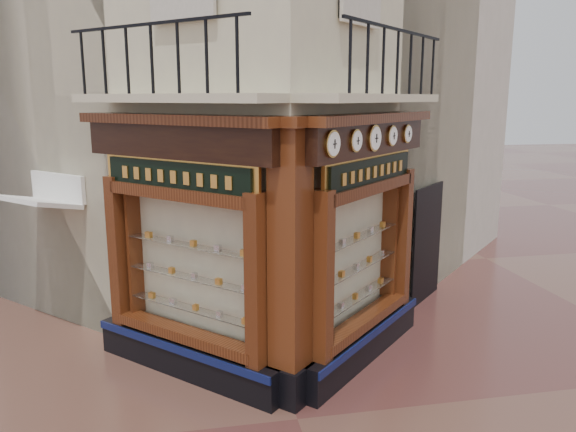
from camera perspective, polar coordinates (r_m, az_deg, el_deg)
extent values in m
plane|color=#502925|center=(7.97, 0.96, -19.94)|extent=(80.00, 80.00, 0.00)
cube|color=#BBAF92|center=(12.98, -4.93, 19.83)|extent=(11.31, 11.31, 12.00)
cube|color=beige|center=(15.34, -15.57, 16.34)|extent=(11.31, 11.31, 11.00)
cube|color=beige|center=(15.79, 3.44, 16.60)|extent=(11.31, 11.31, 11.00)
cube|color=black|center=(9.05, -10.34, -14.01)|extent=(2.72, 2.72, 0.55)
cube|color=#0D1442|center=(8.84, -11.27, -13.17)|extent=(2.50, 2.50, 0.12)
cube|color=#3C190A|center=(7.63, -3.15, -6.67)|extent=(0.37, 0.37, 2.45)
cube|color=#3C190A|center=(9.52, -16.75, -3.39)|extent=(0.37, 0.37, 2.45)
cube|color=beige|center=(8.75, -9.19, -4.54)|extent=(1.80, 1.80, 2.10)
cube|color=black|center=(8.19, -11.11, 7.47)|extent=(2.69, 2.69, 0.50)
cube|color=#3C190A|center=(8.13, -11.55, 9.60)|extent=(2.86, 2.86, 0.14)
cube|color=black|center=(9.49, 7.70, -12.65)|extent=(2.72, 2.72, 0.55)
cube|color=#0D1442|center=(9.33, 8.80, -11.69)|extent=(2.50, 2.50, 0.12)
cube|color=#3C190A|center=(7.79, 3.39, -6.27)|extent=(0.37, 0.37, 2.45)
cube|color=#3C190A|center=(10.21, 11.44, -2.09)|extent=(0.37, 0.37, 2.45)
cube|color=beige|center=(9.13, 6.10, -3.76)|extent=(1.80, 1.80, 2.10)
cube|color=black|center=(8.67, 8.19, 7.80)|extent=(2.69, 2.69, 0.50)
cube|color=#3C190A|center=(8.62, 8.68, 9.83)|extent=(2.86, 2.86, 0.14)
cube|color=black|center=(8.25, 0.22, -16.52)|extent=(0.78, 0.78, 0.55)
cube|color=#3C190A|center=(7.53, 0.23, -3.52)|extent=(0.64, 0.64, 3.50)
cube|color=#3C190A|center=(7.26, 0.24, 9.59)|extent=(0.85, 0.85, 0.14)
cube|color=#BBAF92|center=(8.11, -11.74, 11.64)|extent=(2.97, 2.97, 0.12)
cube|color=black|center=(7.94, -13.84, 18.43)|extent=(2.36, 2.36, 0.04)
cube|color=#BBAF92|center=(8.61, 8.86, 11.75)|extent=(2.97, 2.97, 0.12)
cube|color=black|center=(8.53, 11.19, 18.07)|extent=(2.36, 2.36, 0.04)
cylinder|color=#B1883B|center=(7.35, 4.49, 7.32)|extent=(0.29, 0.29, 0.36)
cylinder|color=white|center=(7.34, 4.70, 7.31)|extent=(0.23, 0.23, 0.31)
cube|color=black|center=(7.33, 4.80, 7.30)|extent=(0.02, 0.02, 0.12)
cube|color=black|center=(7.33, 4.80, 7.30)|extent=(0.07, 0.07, 0.01)
cylinder|color=#B1883B|center=(7.93, 6.86, 7.61)|extent=(0.26, 0.26, 0.32)
cylinder|color=white|center=(7.92, 7.05, 7.59)|extent=(0.21, 0.21, 0.28)
cube|color=black|center=(7.91, 7.15, 7.59)|extent=(0.02, 0.02, 0.11)
cube|color=black|center=(7.91, 7.15, 7.59)|extent=(0.07, 0.07, 0.01)
cylinder|color=#B1883B|center=(8.46, 8.73, 7.82)|extent=(0.31, 0.31, 0.39)
cylinder|color=white|center=(8.45, 8.91, 7.81)|extent=(0.25, 0.25, 0.34)
cube|color=black|center=(8.45, 9.01, 7.80)|extent=(0.02, 0.02, 0.13)
cube|color=black|center=(8.45, 9.01, 7.80)|extent=(0.08, 0.08, 0.01)
cylinder|color=#B1883B|center=(9.04, 10.48, 8.01)|extent=(0.27, 0.27, 0.32)
cylinder|color=white|center=(9.03, 10.66, 8.00)|extent=(0.21, 0.21, 0.28)
cube|color=black|center=(9.03, 10.74, 8.00)|extent=(0.02, 0.02, 0.11)
cube|color=black|center=(9.03, 10.74, 8.00)|extent=(0.07, 0.07, 0.01)
cylinder|color=#B1883B|center=(9.61, 11.97, 8.17)|extent=(0.25, 0.25, 0.31)
cylinder|color=white|center=(9.60, 12.14, 8.16)|extent=(0.20, 0.20, 0.26)
cube|color=black|center=(9.59, 12.22, 8.16)|extent=(0.02, 0.02, 0.10)
cube|color=black|center=(9.59, 12.22, 8.16)|extent=(0.06, 0.06, 0.01)
cube|color=gold|center=(8.22, -11.17, 3.97)|extent=(2.14, 2.14, 0.57)
cube|color=black|center=(8.19, -11.37, 3.93)|extent=(1.99, 1.99, 0.43)
cube|color=gold|center=(8.70, 8.33, 4.50)|extent=(2.05, 2.05, 0.55)
cube|color=black|center=(8.69, 8.57, 4.48)|extent=(1.91, 1.91, 0.41)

